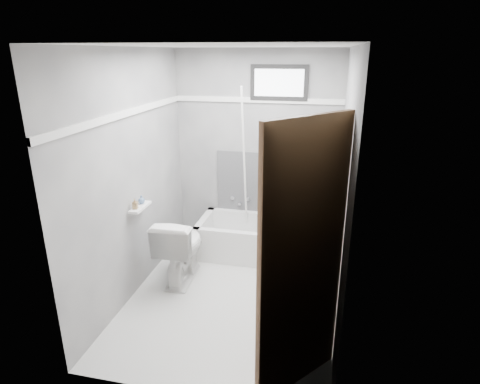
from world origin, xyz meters
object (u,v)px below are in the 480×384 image
(toilet, at_px, (181,248))
(soap_bottle_a, at_px, (135,204))
(office_chair, at_px, (296,210))
(door, at_px, (341,292))
(soap_bottle_b, at_px, (141,199))
(bathtub, at_px, (261,239))

(toilet, relative_size, soap_bottle_a, 7.37)
(office_chair, distance_m, toilet, 1.41)
(door, height_order, soap_bottle_b, door)
(door, relative_size, soap_bottle_b, 23.48)
(toilet, bearing_deg, office_chair, -148.48)
(door, bearing_deg, bathtub, 111.10)
(bathtub, height_order, soap_bottle_a, soap_bottle_a)
(bathtub, height_order, toilet, toilet)
(bathtub, relative_size, door, 0.75)
(soap_bottle_a, height_order, soap_bottle_b, soap_bottle_a)
(soap_bottle_a, bearing_deg, bathtub, 44.16)
(soap_bottle_b, bearing_deg, door, -34.37)
(toilet, xyz_separation_m, door, (1.60, -1.49, 0.63))
(bathtub, relative_size, soap_bottle_b, 17.61)
(bathtub, bearing_deg, toilet, -135.90)
(office_chair, height_order, toilet, office_chair)
(soap_bottle_b, bearing_deg, office_chair, 32.62)
(office_chair, distance_m, soap_bottle_a, 1.87)
(toilet, distance_m, soap_bottle_a, 0.75)
(toilet, height_order, soap_bottle_b, soap_bottle_b)
(toilet, bearing_deg, soap_bottle_a, 42.11)
(toilet, relative_size, door, 0.37)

